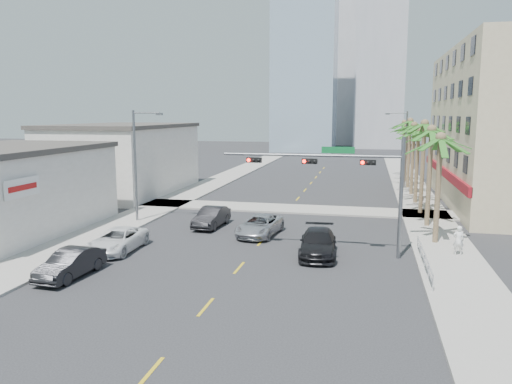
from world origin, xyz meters
TOP-DOWN VIEW (x-y plane):
  - ground at (0.00, 0.00)m, footprint 260.00×260.00m
  - sidewalk_right at (12.00, 20.00)m, footprint 4.00×120.00m
  - sidewalk_left at (-12.00, 20.00)m, footprint 4.00×120.00m
  - sidewalk_cross at (0.00, 22.00)m, footprint 80.00×4.00m
  - building_left_far at (-19.50, 28.00)m, footprint 11.00×18.00m
  - tower_far_left at (-8.00, 95.00)m, footprint 14.00×14.00m
  - tower_far_right at (9.00, 110.00)m, footprint 12.00×12.00m
  - tower_far_center at (-3.00, 125.00)m, footprint 16.00×16.00m
  - traffic_signal_mast at (5.78, 7.95)m, footprint 11.12×0.54m
  - palm_tree_0 at (11.60, 12.00)m, footprint 4.80×4.80m
  - palm_tree_1 at (11.60, 17.20)m, footprint 4.80×4.80m
  - palm_tree_2 at (11.60, 22.40)m, footprint 4.80×4.80m
  - palm_tree_3 at (11.60, 27.60)m, footprint 4.80×4.80m
  - palm_tree_4 at (11.60, 32.80)m, footprint 4.80×4.80m
  - palm_tree_5 at (11.60, 38.00)m, footprint 4.80×4.80m
  - palm_tree_6 at (11.60, 43.20)m, footprint 4.80×4.80m
  - palm_tree_7 at (11.60, 48.40)m, footprint 4.80×4.80m
  - streetlight_left at (-11.00, 14.00)m, footprint 2.55×0.25m
  - streetlight_right at (11.00, 38.00)m, footprint 2.55×0.25m
  - guardrail at (10.30, 6.00)m, footprint 0.08×8.08m
  - car_parked_mid at (-8.46, 0.44)m, footprint 1.86×4.64m
  - car_parked_far at (-8.49, 5.67)m, footprint 2.53×5.28m
  - car_lane_left at (-4.76, 13.66)m, footprint 1.90×4.76m
  - car_lane_center at (-0.50, 11.83)m, footprint 2.99×5.48m
  - car_lane_right at (4.14, 7.57)m, footprint 2.57×5.58m
  - pedestrian at (12.58, 9.09)m, footprint 0.69×0.47m

SIDE VIEW (x-z plane):
  - ground at x=0.00m, z-range 0.00..0.00m
  - sidewalk_right at x=12.00m, z-range 0.00..0.15m
  - sidewalk_left at x=-12.00m, z-range 0.00..0.15m
  - sidewalk_cross at x=0.00m, z-range 0.00..0.15m
  - guardrail at x=10.30m, z-range 0.17..1.17m
  - car_parked_far at x=-8.49m, z-range 0.00..1.45m
  - car_lane_center at x=-0.50m, z-range 0.00..1.46m
  - car_parked_mid at x=-8.46m, z-range 0.00..1.50m
  - car_lane_left at x=-4.76m, z-range 0.00..1.54m
  - car_lane_right at x=4.14m, z-range 0.00..1.58m
  - pedestrian at x=12.58m, z-range 0.15..1.97m
  - building_left_far at x=-19.50m, z-range 0.00..7.20m
  - streetlight_left at x=-11.00m, z-range 0.56..9.56m
  - streetlight_right at x=11.00m, z-range 0.56..9.56m
  - traffic_signal_mast at x=5.78m, z-range 1.46..8.66m
  - palm_tree_0 at x=11.60m, z-range 3.18..10.98m
  - palm_tree_3 at x=11.60m, z-range 3.18..10.98m
  - palm_tree_6 at x=11.60m, z-range 3.18..10.98m
  - palm_tree_1 at x=11.60m, z-range 3.35..11.51m
  - palm_tree_4 at x=11.60m, z-range 3.35..11.51m
  - palm_tree_7 at x=11.60m, z-range 3.35..11.51m
  - palm_tree_2 at x=11.60m, z-range 3.52..12.04m
  - palm_tree_5 at x=11.60m, z-range 3.52..12.04m
  - tower_far_center at x=-3.00m, z-range 0.00..42.00m
  - tower_far_left at x=-8.00m, z-range 0.00..48.00m
  - tower_far_right at x=9.00m, z-range 0.00..60.00m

